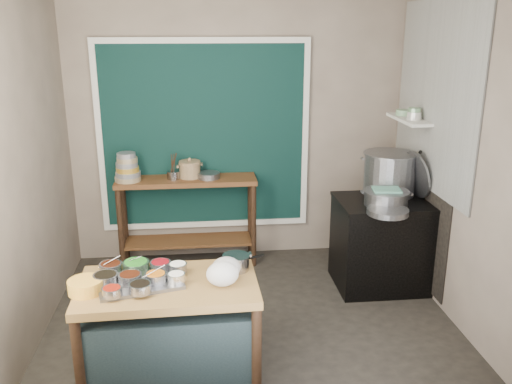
{
  "coord_description": "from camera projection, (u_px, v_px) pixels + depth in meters",
  "views": [
    {
      "loc": [
        -0.39,
        -4.19,
        2.48
      ],
      "look_at": [
        0.07,
        0.25,
        1.1
      ],
      "focal_mm": 38.0,
      "sensor_mm": 36.0,
      "label": 1
    }
  ],
  "objects": [
    {
      "name": "wide_bowl",
      "position": [
        208.0,
        175.0,
        5.63
      ],
      "size": [
        0.25,
        0.25,
        0.06
      ],
      "primitive_type": "cylinder",
      "rotation": [
        0.0,
        0.0,
        -0.05
      ],
      "color": "gray",
      "rests_on": "back_counter"
    },
    {
      "name": "left_wall",
      "position": [
        23.0,
        172.0,
        4.16
      ],
      "size": [
        0.02,
        3.0,
        2.8
      ],
      "primitive_type": "cube",
      "color": "gray",
      "rests_on": "floor"
    },
    {
      "name": "back_wall",
      "position": [
        237.0,
        130.0,
        5.77
      ],
      "size": [
        3.5,
        0.02,
        2.8
      ],
      "primitive_type": "cube",
      "color": "gray",
      "rests_on": "floor"
    },
    {
      "name": "right_wall",
      "position": [
        460.0,
        160.0,
        4.51
      ],
      "size": [
        0.02,
        3.0,
        2.8
      ],
      "primitive_type": "cube",
      "color": "gray",
      "rests_on": "floor"
    },
    {
      "name": "back_counter",
      "position": [
        188.0,
        221.0,
        5.77
      ],
      "size": [
        1.45,
        0.4,
        0.95
      ],
      "primitive_type": "cube",
      "color": "#523017",
      "rests_on": "floor"
    },
    {
      "name": "stove_top",
      "position": [
        386.0,
        202.0,
        5.15
      ],
      "size": [
        0.92,
        0.69,
        0.03
      ],
      "primitive_type": "cube",
      "color": "black",
      "rests_on": "stove_block"
    },
    {
      "name": "yellow_basin",
      "position": [
        86.0,
        286.0,
        3.65
      ],
      "size": [
        0.27,
        0.27,
        0.09
      ],
      "primitive_type": "cylinder",
      "rotation": [
        0.0,
        0.0,
        -0.14
      ],
      "color": "orange",
      "rests_on": "prep_table"
    },
    {
      "name": "tile_panel",
      "position": [
        435.0,
        97.0,
        4.9
      ],
      "size": [
        0.02,
        1.7,
        1.7
      ],
      "primitive_type": "cube",
      "color": "#B2B2AA",
      "rests_on": "right_wall"
    },
    {
      "name": "plastic_bag_a",
      "position": [
        222.0,
        274.0,
        3.73
      ],
      "size": [
        0.23,
        0.19,
        0.17
      ],
      "primitive_type": "ellipsoid",
      "rotation": [
        0.0,
        0.0,
        0.01
      ],
      "color": "white",
      "rests_on": "prep_table"
    },
    {
      "name": "wall_shelf",
      "position": [
        409.0,
        119.0,
        5.25
      ],
      "size": [
        0.22,
        0.7,
        0.03
      ],
      "primitive_type": "cube",
      "color": "beige",
      "rests_on": "right_wall"
    },
    {
      "name": "pot_lid",
      "position": [
        416.0,
        174.0,
        5.18
      ],
      "size": [
        0.18,
        0.48,
        0.46
      ],
      "primitive_type": "cylinder",
      "rotation": [
        0.0,
        1.36,
        0.14
      ],
      "color": "gray",
      "rests_on": "stove_top"
    },
    {
      "name": "steamer",
      "position": [
        386.0,
        198.0,
        5.0
      ],
      "size": [
        0.52,
        0.52,
        0.14
      ],
      "primitive_type": null,
      "rotation": [
        0.0,
        0.0,
        -0.25
      ],
      "color": "gray",
      "rests_on": "stove_top"
    },
    {
      "name": "utensil_cup",
      "position": [
        174.0,
        175.0,
        5.6
      ],
      "size": [
        0.18,
        0.18,
        0.08
      ],
      "primitive_type": "cylinder",
      "rotation": [
        0.0,
        0.0,
        0.4
      ],
      "color": "gray",
      "rests_on": "back_counter"
    },
    {
      "name": "bowl_stack",
      "position": [
        127.0,
        169.0,
        5.49
      ],
      "size": [
        0.26,
        0.26,
        0.3
      ],
      "color": "tan",
      "rests_on": "back_counter"
    },
    {
      "name": "shelf_bowl_green",
      "position": [
        404.0,
        113.0,
        5.39
      ],
      "size": [
        0.19,
        0.19,
        0.05
      ],
      "primitive_type": "cylinder",
      "rotation": [
        0.0,
        0.0,
        0.27
      ],
      "color": "gray",
      "rests_on": "wall_shelf"
    },
    {
      "name": "stock_pot",
      "position": [
        389.0,
        174.0,
        5.28
      ],
      "size": [
        0.63,
        0.63,
        0.42
      ],
      "primitive_type": null,
      "rotation": [
        0.0,
        0.0,
        -0.2
      ],
      "color": "gray",
      "rests_on": "stove_top"
    },
    {
      "name": "condiment_tray",
      "position": [
        139.0,
        282.0,
        3.78
      ],
      "size": [
        0.65,
        0.53,
        0.03
      ],
      "primitive_type": "cube",
      "rotation": [
        0.0,
        0.0,
        0.25
      ],
      "color": "gray",
      "rests_on": "prep_table"
    },
    {
      "name": "saucepan",
      "position": [
        236.0,
        262.0,
        3.98
      ],
      "size": [
        0.27,
        0.27,
        0.11
      ],
      "primitive_type": null,
      "rotation": [
        0.0,
        0.0,
        0.38
      ],
      "color": "gray",
      "rests_on": "prep_table"
    },
    {
      "name": "shelf_bowl_stack",
      "position": [
        414.0,
        114.0,
        5.13
      ],
      "size": [
        0.14,
        0.14,
        0.11
      ],
      "color": "silver",
      "rests_on": "wall_shelf"
    },
    {
      "name": "green_cloth",
      "position": [
        387.0,
        190.0,
        4.97
      ],
      "size": [
        0.27,
        0.22,
        0.02
      ],
      "primitive_type": "cube",
      "rotation": [
        0.0,
        0.0,
        -0.13
      ],
      "color": "#4E8470",
      "rests_on": "steamer"
    },
    {
      "name": "soot_patch",
      "position": [
        420.0,
        213.0,
        5.33
      ],
      "size": [
        0.01,
        1.3,
        1.3
      ],
      "primitive_type": "cube",
      "color": "black",
      "rests_on": "right_wall"
    },
    {
      "name": "stove_block",
      "position": [
        383.0,
        245.0,
        5.28
      ],
      "size": [
        0.9,
        0.68,
        0.85
      ],
      "primitive_type": "cube",
      "color": "black",
      "rests_on": "floor"
    },
    {
      "name": "condiment_bowls",
      "position": [
        137.0,
        275.0,
        3.79
      ],
      "size": [
        0.64,
        0.51,
        0.08
      ],
      "color": "gray",
      "rests_on": "condiment_tray"
    },
    {
      "name": "prep_table",
      "position": [
        171.0,
        330.0,
        3.9
      ],
      "size": [
        1.27,
        0.75,
        0.75
      ],
      "primitive_type": "cube",
      "rotation": [
        0.0,
        0.0,
        0.02
      ],
      "color": "brown",
      "rests_on": "floor"
    },
    {
      "name": "floor",
      "position": [
        251.0,
        321.0,
        4.75
      ],
      "size": [
        3.5,
        3.0,
        0.02
      ],
      "primitive_type": "cube",
      "color": "#2D2822",
      "rests_on": "ground"
    },
    {
      "name": "ceramic_crock",
      "position": [
        190.0,
        170.0,
        5.63
      ],
      "size": [
        0.3,
        0.3,
        0.16
      ],
      "primitive_type": null,
      "rotation": [
        0.0,
        0.0,
        0.33
      ],
      "color": "olive",
      "rests_on": "back_counter"
    },
    {
      "name": "plastic_bag_b",
      "position": [
        226.0,
        268.0,
        3.85
      ],
      "size": [
        0.22,
        0.2,
        0.15
      ],
      "primitive_type": "ellipsoid",
      "rotation": [
        0.0,
        0.0,
        0.12
      ],
      "color": "white",
      "rests_on": "prep_table"
    },
    {
      "name": "shallow_pan",
      "position": [
        388.0,
        211.0,
        4.77
      ],
      "size": [
        0.45,
        0.45,
        0.05
      ],
      "primitive_type": "cylinder",
      "rotation": [
        0.0,
        0.0,
        0.27
      ],
      "color": "gray",
      "rests_on": "stove_top"
    },
    {
      "name": "curtain_frame",
      "position": [
        204.0,
        137.0,
        5.7
      ],
      "size": [
        2.22,
        0.03,
        2.02
      ],
      "primitive_type": null,
      "color": "beige",
      "rests_on": "back_wall"
    },
    {
      "name": "curtain_panel",
      "position": [
        204.0,
        136.0,
        5.71
      ],
      "size": [
        2.1,
        0.02,
        1.9
      ],
      "primitive_type": "cube",
      "color": "black",
      "rests_on": "back_wall"
    }
  ]
}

